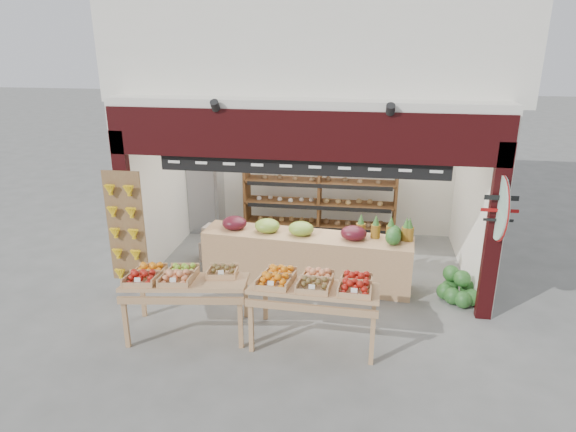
% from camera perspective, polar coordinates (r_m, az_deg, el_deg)
% --- Properties ---
extents(ground, '(60.00, 60.00, 0.00)m').
position_cam_1_polar(ground, '(9.10, 2.20, -6.42)').
color(ground, '#63635E').
rests_on(ground, ground).
extents(shop_structure, '(6.36, 5.12, 5.40)m').
position_cam_1_polar(shop_structure, '(9.79, 3.69, 19.13)').
color(shop_structure, white).
rests_on(shop_structure, ground).
extents(banana_board, '(0.60, 0.15, 1.80)m').
position_cam_1_polar(banana_board, '(8.36, -17.62, -1.47)').
color(banana_board, olive).
rests_on(banana_board, ground).
extents(gift_sign, '(0.04, 0.93, 0.92)m').
position_cam_1_polar(gift_sign, '(7.56, 22.45, 0.85)').
color(gift_sign, silver).
rests_on(gift_sign, ground).
extents(back_shelving, '(3.02, 0.50, 1.87)m').
position_cam_1_polar(back_shelving, '(10.21, 3.55, 3.21)').
color(back_shelving, brown).
rests_on(back_shelving, ground).
extents(refrigerator, '(0.68, 0.68, 1.67)m').
position_cam_1_polar(refrigerator, '(11.00, -9.09, 2.67)').
color(refrigerator, '#AAACB1').
rests_on(refrigerator, ground).
extents(cardboard_stack, '(1.03, 0.75, 0.67)m').
position_cam_1_polar(cardboard_stack, '(9.56, -6.86, -3.61)').
color(cardboard_stack, beige).
rests_on(cardboard_stack, ground).
extents(mid_counter, '(3.51, 0.95, 1.09)m').
position_cam_1_polar(mid_counter, '(8.61, 2.01, -4.51)').
color(mid_counter, tan).
rests_on(mid_counter, ground).
extents(display_table_left, '(1.76, 1.14, 1.05)m').
position_cam_1_polar(display_table_left, '(7.27, -12.01, -6.78)').
color(display_table_left, tan).
rests_on(display_table_left, ground).
extents(display_table_right, '(1.72, 0.99, 1.07)m').
position_cam_1_polar(display_table_right, '(6.88, 3.07, -7.63)').
color(display_table_right, tan).
rests_on(display_table_right, ground).
extents(watermelon_pile, '(0.65, 0.67, 0.51)m').
position_cam_1_polar(watermelon_pile, '(8.59, 18.36, -7.70)').
color(watermelon_pile, '#184919').
rests_on(watermelon_pile, ground).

